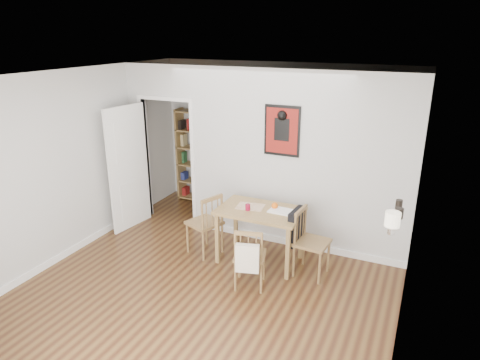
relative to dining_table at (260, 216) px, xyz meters
The scene contains 15 objects.
ground 1.06m from the dining_table, 114.20° to the right, with size 5.20×5.20×0.00m, color brown.
room_shell 0.90m from the dining_table, 110.65° to the left, with size 5.20×5.20×5.20m.
dining_table is the anchor object (origin of this frame).
chair_left 0.85m from the dining_table, behind, with size 0.60×0.60×0.92m.
chair_right 0.77m from the dining_table, ahead, with size 0.55×0.49×0.91m.
chair_front 0.71m from the dining_table, 78.93° to the right, with size 0.51×0.55×0.83m.
bookshelf 2.57m from the dining_table, 139.53° to the left, with size 0.73×0.29×1.73m.
fireplace 1.89m from the dining_table, 14.79° to the right, with size 0.45×1.25×1.16m.
red_glass 0.22m from the dining_table, 148.24° to the right, with size 0.07×0.07×0.09m, color maroon.
orange_fruit 0.24m from the dining_table, 32.49° to the left, with size 0.09×0.09×0.09m, color #E65E0C.
placemat 0.19m from the dining_table, 167.77° to the left, with size 0.37×0.28×0.00m, color beige.
notebook 0.31m from the dining_table, 10.77° to the left, with size 0.32×0.24×0.02m, color white.
mantel_lamp 2.04m from the dining_table, 26.49° to the right, with size 0.15×0.15×0.23m.
ceramic_jar_a 1.90m from the dining_table, 13.68° to the right, with size 0.10×0.10×0.11m, color black.
ceramic_jar_b 1.83m from the dining_table, ahead, with size 0.08×0.08×0.10m, color black.
Camera 1 is at (2.29, -4.25, 3.07)m, focal length 32.00 mm.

